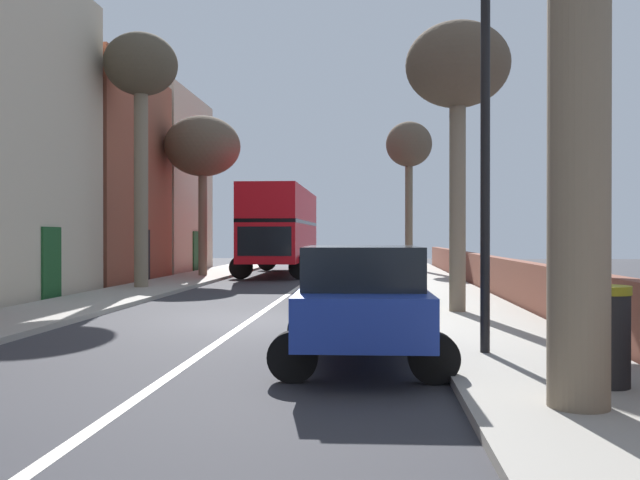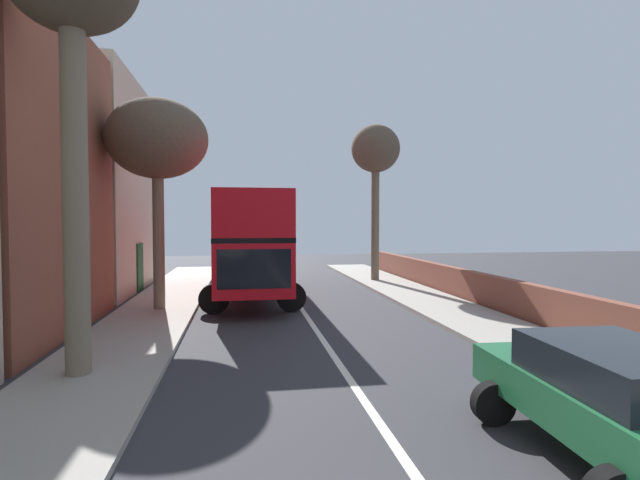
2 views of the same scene
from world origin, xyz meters
TOP-DOWN VIEW (x-y plane):
  - double_decker_bus at (-1.70, 17.80)m, footprint 3.58×10.77m
  - parked_car_green_right_1 at (2.50, 3.26)m, footprint 2.54×4.17m
  - street_tree_left_0 at (-4.81, 14.81)m, footprint 3.33×3.33m
  - street_tree_right_3 at (4.58, 21.49)m, footprint 2.43×2.43m

SIDE VIEW (x-z plane):
  - parked_car_green_right_1 at x=2.50m, z-range 0.12..1.65m
  - double_decker_bus at x=-1.70m, z-range 0.32..4.38m
  - street_tree_left_0 at x=-4.81m, z-range 2.23..9.25m
  - street_tree_right_3 at x=4.58m, z-range 2.59..10.36m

